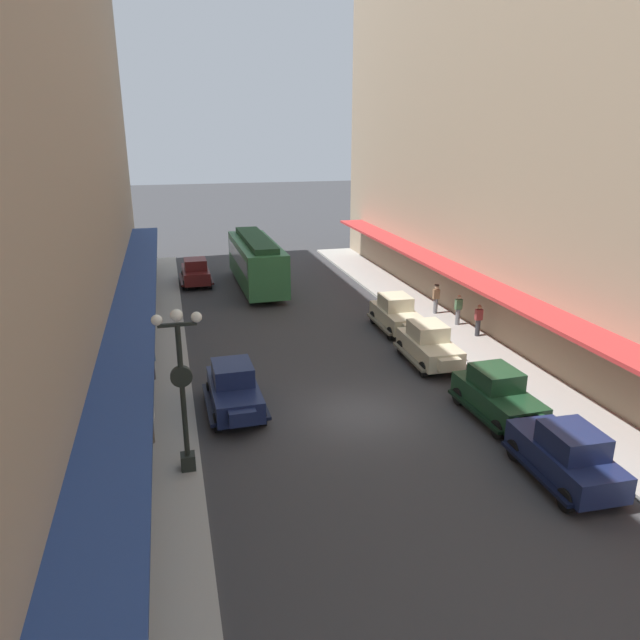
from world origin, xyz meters
TOP-DOWN VIEW (x-y plane):
  - ground_plane at (0.00, 0.00)m, footprint 200.00×200.00m
  - sidewalk_left at (-7.50, 0.00)m, footprint 3.00×60.00m
  - sidewalk_right at (7.50, 0.00)m, footprint 3.00×60.00m
  - building_row_left at (-10.24, 0.00)m, footprint 4.30×60.00m
  - parked_car_0 at (4.86, 8.67)m, footprint 2.20×4.28m
  - parked_car_1 at (4.76, -1.50)m, footprint 2.23×4.29m
  - parked_car_2 at (4.56, 3.97)m, footprint 2.23×4.29m
  - parked_car_3 at (-4.84, 20.99)m, footprint 2.17×4.27m
  - parked_car_4 at (-4.52, 1.43)m, footprint 2.19×4.28m
  - parked_car_5 at (4.54, -5.69)m, footprint 2.26×4.30m
  - streetcar at (-0.94, 19.03)m, footprint 2.61×9.62m
  - lamp_post_with_clock at (-6.40, -2.40)m, footprint 1.42×0.44m
  - fire_hydrant at (6.35, 0.11)m, footprint 0.24×0.24m
  - pedestrian_0 at (8.35, 6.37)m, footprint 0.36×0.24m
  - pedestrian_1 at (8.22, 8.27)m, footprint 0.36×0.24m
  - pedestrian_2 at (-7.55, 4.92)m, footprint 0.36×0.24m
  - pedestrian_3 at (-7.53, -0.46)m, footprint 0.36×0.28m
  - pedestrian_4 at (7.96, 10.44)m, footprint 0.36×0.28m

SIDE VIEW (x-z plane):
  - ground_plane at x=0.00m, z-range 0.00..0.00m
  - sidewalk_left at x=-7.50m, z-range 0.00..0.15m
  - sidewalk_right at x=7.50m, z-range 0.00..0.15m
  - fire_hydrant at x=6.35m, z-range 0.15..0.97m
  - parked_car_0 at x=4.86m, z-range 0.02..1.86m
  - parked_car_1 at x=4.76m, z-range 0.02..1.86m
  - parked_car_2 at x=4.56m, z-range 0.02..1.86m
  - parked_car_3 at x=-4.84m, z-range 0.02..1.86m
  - parked_car_4 at x=-4.52m, z-range 0.02..1.86m
  - parked_car_5 at x=4.54m, z-range 0.02..1.86m
  - pedestrian_0 at x=8.35m, z-range 0.17..1.81m
  - pedestrian_1 at x=8.22m, z-range 0.17..1.81m
  - pedestrian_2 at x=-7.55m, z-range 0.17..1.81m
  - pedestrian_3 at x=-7.53m, z-range 0.18..1.85m
  - pedestrian_4 at x=7.96m, z-range 0.18..1.85m
  - streetcar at x=-0.94m, z-range 0.17..3.63m
  - lamp_post_with_clock at x=-6.40m, z-range 0.41..5.57m
  - building_row_left at x=-10.24m, z-range 0.00..23.63m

